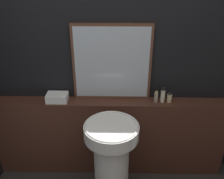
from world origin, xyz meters
TOP-DOWN VIEW (x-y plane):
  - wall_back at (0.00, 1.49)m, footprint 8.00×0.06m
  - vanity_counter at (0.00, 1.36)m, footprint 2.44×0.19m
  - pedestal_sink at (0.02, 0.96)m, footprint 0.49×0.49m
  - mirror at (0.02, 1.44)m, footprint 0.76×0.03m
  - towel_stack at (-0.53, 1.36)m, footprint 0.21×0.15m
  - shampoo_bottle at (0.46, 1.36)m, footprint 0.04×0.04m
  - conditioner_bottle at (0.52, 1.36)m, footprint 0.04×0.04m
  - lotion_bottle at (0.59, 1.36)m, footprint 0.05×0.05m

SIDE VIEW (x-z plane):
  - vanity_counter at x=0.00m, z-range 0.00..0.88m
  - pedestal_sink at x=0.02m, z-range 0.07..0.95m
  - towel_stack at x=-0.53m, z-range 0.88..0.96m
  - lotion_bottle at x=0.59m, z-range 0.88..0.98m
  - shampoo_bottle at x=0.46m, z-range 0.88..1.00m
  - conditioner_bottle at x=0.52m, z-range 0.88..1.03m
  - wall_back at x=0.00m, z-range 0.00..2.50m
  - mirror at x=0.02m, z-range 0.88..1.65m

